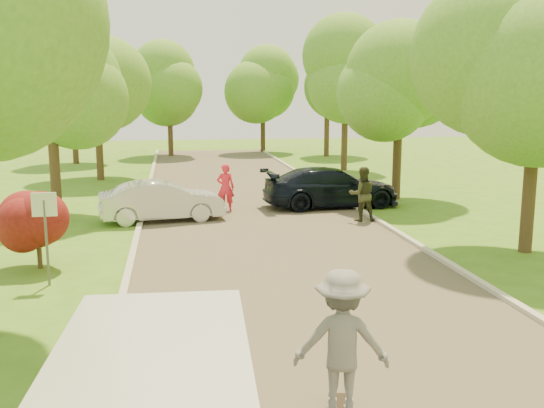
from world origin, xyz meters
TOP-DOWN VIEW (x-y plane):
  - ground at (0.00, 0.00)m, footprint 100.00×100.00m
  - road at (0.00, 8.00)m, footprint 8.00×60.00m
  - curb_left at (-4.05, 8.00)m, footprint 0.18×60.00m
  - curb_right at (4.05, 8.00)m, footprint 0.18×60.00m
  - street_sign at (-5.80, 4.00)m, footprint 0.55×0.06m
  - red_shrub at (-6.30, 5.50)m, footprint 1.70×1.70m
  - tree_l_midb at (-6.81, 12.00)m, footprint 4.30×4.20m
  - tree_l_far at (-6.39, 22.00)m, footprint 4.92×4.80m
  - tree_r_midb at (6.60, 14.00)m, footprint 4.51×4.40m
  - tree_r_far at (7.23, 24.00)m, footprint 5.33×5.20m
  - tree_bg_a at (-8.78, 30.00)m, footprint 5.12×5.00m
  - tree_bg_b at (8.22, 32.00)m, footprint 5.12×5.00m
  - tree_bg_c at (-2.79, 34.00)m, footprint 4.92×4.80m
  - tree_bg_d at (4.22, 36.00)m, footprint 5.12×5.00m
  - silver_sedan at (-3.30, 10.95)m, footprint 4.45×2.07m
  - dark_sedan at (3.21, 12.64)m, footprint 5.50×2.54m
  - skateboarder at (-0.76, -2.82)m, footprint 1.41×0.99m
  - person_striped at (-0.96, 12.38)m, footprint 0.72×0.53m
  - person_olive at (3.55, 9.77)m, footprint 0.96×0.77m

SIDE VIEW (x-z plane):
  - ground at x=0.00m, z-range 0.00..0.00m
  - road at x=0.00m, z-range 0.00..0.01m
  - curb_left at x=-4.05m, z-range 0.00..0.12m
  - curb_right at x=4.05m, z-range 0.00..0.12m
  - silver_sedan at x=-3.30m, z-range 0.00..1.41m
  - dark_sedan at x=3.21m, z-range 0.00..1.56m
  - person_striped at x=-0.96m, z-range 0.00..1.81m
  - person_olive at x=3.55m, z-range 0.00..1.90m
  - red_shrub at x=-6.30m, z-range 0.12..2.07m
  - skateboarder at x=-0.76m, z-range 0.13..2.11m
  - street_sign at x=-5.80m, z-range 0.48..2.65m
  - tree_l_midb at x=-6.81m, z-range 1.28..7.89m
  - tree_r_midb at x=6.60m, z-range 1.38..8.38m
  - tree_bg_c at x=-2.79m, z-range 1.35..8.69m
  - tree_bg_a at x=-8.78m, z-range 1.45..9.18m
  - tree_bg_d at x=4.22m, z-range 1.45..9.18m
  - tree_l_far at x=-6.39m, z-range 1.57..9.36m
  - tree_bg_b at x=8.22m, z-range 1.56..9.51m
  - tree_r_far at x=7.23m, z-range 1.66..10.00m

